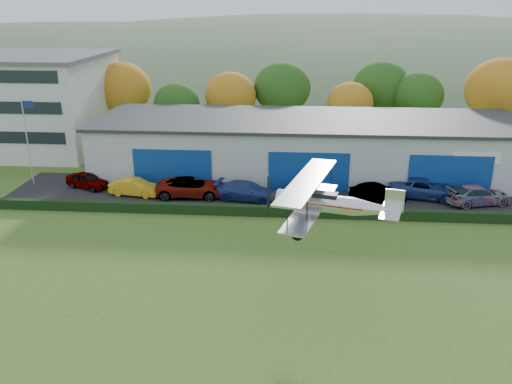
# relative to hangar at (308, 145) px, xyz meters

# --- Properties ---
(ground) EXTENTS (300.00, 300.00, 0.00)m
(ground) POSITION_rel_hangar_xyz_m (-5.00, -27.98, -2.66)
(ground) COLOR #36611E
(ground) RESTS_ON ground
(apron) EXTENTS (48.00, 9.00, 0.05)m
(apron) POSITION_rel_hangar_xyz_m (-2.00, -6.98, -2.63)
(apron) COLOR black
(apron) RESTS_ON ground
(hedge) EXTENTS (46.00, 0.60, 0.80)m
(hedge) POSITION_rel_hangar_xyz_m (-2.00, -11.78, -2.26)
(hedge) COLOR black
(hedge) RESTS_ON ground
(hangar) EXTENTS (40.60, 12.60, 5.30)m
(hangar) POSITION_rel_hangar_xyz_m (0.00, 0.00, 0.00)
(hangar) COLOR #B2B7BC
(hangar) RESTS_ON ground
(office_block) EXTENTS (20.60, 15.60, 10.40)m
(office_block) POSITION_rel_hangar_xyz_m (-33.00, 7.02, 2.56)
(office_block) COLOR silver
(office_block) RESTS_ON ground
(flagpole) EXTENTS (1.05, 0.10, 8.00)m
(flagpole) POSITION_rel_hangar_xyz_m (-24.88, -5.98, 2.13)
(flagpole) COLOR silver
(flagpole) RESTS_ON ground
(tree_belt) EXTENTS (75.70, 13.22, 10.12)m
(tree_belt) POSITION_rel_hangar_xyz_m (-4.15, 12.64, 2.95)
(tree_belt) COLOR #3D2614
(tree_belt) RESTS_ON ground
(distant_hills) EXTENTS (430.00, 196.00, 56.00)m
(distant_hills) POSITION_rel_hangar_xyz_m (-9.38, 112.02, -15.70)
(distant_hills) COLOR #4C6642
(distant_hills) RESTS_ON ground
(car_0) EXTENTS (4.44, 3.15, 1.40)m
(car_0) POSITION_rel_hangar_xyz_m (-19.68, -6.53, -1.90)
(car_0) COLOR gray
(car_0) RESTS_ON apron
(car_1) EXTENTS (4.58, 2.19, 1.45)m
(car_1) POSITION_rel_hangar_xyz_m (-14.84, -8.09, -1.88)
(car_1) COLOR gold
(car_1) RESTS_ON apron
(car_2) EXTENTS (6.02, 3.06, 1.63)m
(car_2) POSITION_rel_hangar_xyz_m (-9.98, -7.98, -1.79)
(car_2) COLOR gray
(car_2) RESTS_ON apron
(car_3) EXTENTS (5.67, 3.15, 1.56)m
(car_3) POSITION_rel_hangar_xyz_m (-5.11, -8.47, -1.83)
(car_3) COLOR navy
(car_3) RESTS_ON apron
(car_4) EXTENTS (4.87, 3.00, 1.55)m
(car_4) POSITION_rel_hangar_xyz_m (-0.11, -7.83, -1.83)
(car_4) COLOR navy
(car_4) RESTS_ON apron
(car_5) EXTENTS (4.69, 2.15, 1.49)m
(car_5) POSITION_rel_hangar_xyz_m (5.72, -8.03, -1.86)
(car_5) COLOR gray
(car_5) RESTS_ON apron
(car_6) EXTENTS (6.36, 4.02, 1.63)m
(car_6) POSITION_rel_hangar_xyz_m (9.83, -6.71, -1.79)
(car_6) COLOR navy
(car_6) RESTS_ON apron
(car_7) EXTENTS (5.77, 3.56, 1.56)m
(car_7) POSITION_rel_hangar_xyz_m (13.87, -7.96, -1.83)
(car_7) COLOR gray
(car_7) RESTS_ON apron
(biplane) EXTENTS (7.50, 8.51, 3.17)m
(biplane) POSITION_rel_hangar_xyz_m (0.59, -23.19, 2.98)
(biplane) COLOR silver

